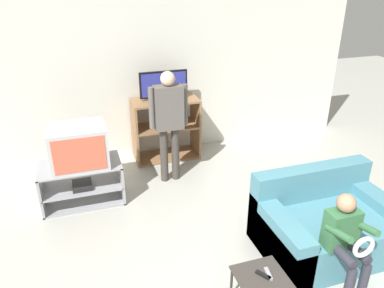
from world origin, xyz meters
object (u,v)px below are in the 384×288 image
television_flat (164,86)px  person_seated_child (346,238)px  remote_control_black (263,275)px  couch (326,225)px  media_shelf (166,129)px  tv_stand (82,183)px  remote_control_white (268,274)px  television_main (78,146)px  person_standing_adult (169,117)px  snack_table (262,281)px

television_flat → person_seated_child: bearing=-75.1°
remote_control_black → couch: bearing=-4.7°
media_shelf → television_flat: bearing=106.5°
tv_stand → person_seated_child: bearing=-46.1°
remote_control_white → couch: couch is taller
television_main → remote_control_black: 2.67m
media_shelf → person_standing_adult: 0.85m
snack_table → couch: 1.18m
remote_control_white → television_flat: bearing=100.8°
remote_control_white → person_seated_child: (0.74, -0.02, 0.22)m
media_shelf → person_seated_child: person_seated_child is taller
person_standing_adult → person_seated_child: 2.67m
person_standing_adult → tv_stand: bearing=-171.0°
tv_stand → remote_control_white: bearing=-57.4°
couch → person_standing_adult: size_ratio=0.89×
person_seated_child → couch: bearing=66.5°
remote_control_white → tv_stand: bearing=131.6°
television_main → remote_control_white: bearing=-57.7°
remote_control_black → person_standing_adult: (-0.17, 2.45, 0.58)m
remote_control_black → person_standing_adult: size_ratio=0.09×
snack_table → remote_control_black: 0.06m
snack_table → person_standing_adult: size_ratio=0.27×
media_shelf → remote_control_white: 3.15m
person_seated_child → television_main: bearing=133.6°
tv_stand → person_seated_child: (2.19, -2.27, 0.33)m
couch → person_seated_child: bearing=-113.5°
person_seated_child → person_standing_adult: bearing=111.4°
television_main → remote_control_white: size_ratio=4.74×
tv_stand → snack_table: tv_stand is taller
snack_table → remote_control_black: remote_control_black is taller
media_shelf → remote_control_black: size_ratio=7.05×
remote_control_white → couch: (0.98, 0.53, -0.10)m
remote_control_white → person_seated_child: person_seated_child is taller
remote_control_black → remote_control_white: same height
television_flat → person_standing_adult: bearing=-99.4°
couch → television_flat: bearing=112.3°
television_main → media_shelf: bearing=34.2°
television_main → person_seated_child: television_main is taller
television_main → person_standing_adult: bearing=9.2°
tv_stand → snack_table: 2.65m
television_flat → couch: 2.99m
television_flat → remote_control_white: (0.10, -3.17, -0.79)m
couch → media_shelf: bearing=112.4°
television_flat → couch: size_ratio=0.52×
remote_control_white → person_seated_child: bearing=7.4°
person_seated_child → remote_control_white: bearing=178.4°
person_standing_adult → television_flat: bearing=80.6°
remote_control_black → person_standing_adult: 2.52m
television_main → person_standing_adult: size_ratio=0.43×
media_shelf → couch: size_ratio=0.72×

